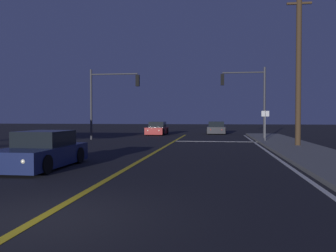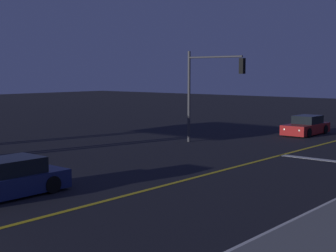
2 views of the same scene
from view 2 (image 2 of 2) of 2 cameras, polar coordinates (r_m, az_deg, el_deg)
lane_line_center at (r=19.44m, az=-0.42°, el=-6.79°), size 0.20×37.34×0.01m
lane_line_edge_right at (r=16.32m, az=15.63°, el=-9.53°), size 0.16×37.34×0.01m
car_parked_curb_navy at (r=18.59m, az=-17.90°, el=-5.87°), size 1.94×4.46×1.34m
car_following_oncoming_red at (r=36.61m, az=15.46°, el=-0.04°), size 1.88×4.39×1.34m
traffic_signal_far_left at (r=30.50m, az=4.60°, el=5.05°), size 4.09×0.28×5.68m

